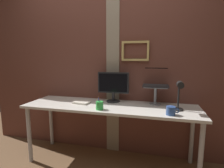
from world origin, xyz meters
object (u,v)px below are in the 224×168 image
Objects in this scene: desk_lamp at (179,93)px; coffee_mug at (171,111)px; laptop at (156,81)px; pen_cup at (100,105)px; monitor at (113,85)px.

coffee_mug is at bearing -120.86° from desk_lamp.
laptop is 0.54m from coffee_mug.
pen_cup is 1.17× the size of coffee_mug.
pen_cup is (-0.60, -0.45, -0.25)m from laptop.
monitor is at bearing -172.61° from laptop.
monitor is at bearing 163.59° from desk_lamp.
laptop reaches higher than monitor.
laptop is 0.94× the size of desk_lamp.
coffee_mug is (0.70, -0.38, -0.19)m from monitor.
laptop reaches higher than pen_cup.
laptop is 0.40m from desk_lamp.
desk_lamp is (0.25, -0.30, -0.09)m from laptop.
monitor is 1.31× the size of laptop.
pen_cup reaches higher than coffee_mug.
desk_lamp is 2.58× the size of coffee_mug.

